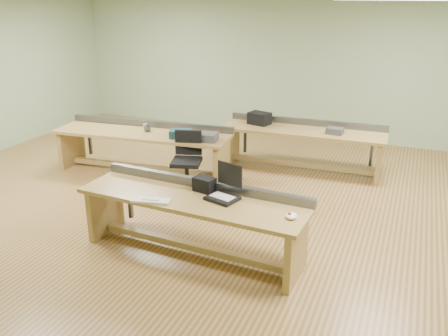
{
  "coord_description": "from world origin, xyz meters",
  "views": [
    {
      "loc": [
        2.68,
        -6.14,
        3.01
      ],
      "look_at": [
        0.4,
        -0.6,
        0.79
      ],
      "focal_mm": 38.0,
      "sensor_mm": 36.0,
      "label": 1
    }
  ],
  "objects_px": {
    "laptop_base": "(222,198)",
    "mug": "(147,129)",
    "parts_bin_grey": "(203,137)",
    "drinks_can": "(145,127)",
    "workbench_back": "(303,140)",
    "camera_bag": "(204,184)",
    "parts_bin_teal": "(181,134)",
    "workbench_front": "(193,212)",
    "task_chair": "(187,169)",
    "workbench_mid": "(143,142)"
  },
  "relations": [
    {
      "from": "camera_bag",
      "to": "mug",
      "type": "distance_m",
      "value": 2.86
    },
    {
      "from": "workbench_mid",
      "to": "parts_bin_teal",
      "type": "bearing_deg",
      "value": -9.24
    },
    {
      "from": "workbench_front",
      "to": "workbench_back",
      "type": "bearing_deg",
      "value": 84.45
    },
    {
      "from": "laptop_base",
      "to": "camera_bag",
      "type": "bearing_deg",
      "value": 168.73
    },
    {
      "from": "workbench_mid",
      "to": "parts_bin_grey",
      "type": "relative_size",
      "value": 6.96
    },
    {
      "from": "workbench_front",
      "to": "workbench_mid",
      "type": "height_order",
      "value": "same"
    },
    {
      "from": "drinks_can",
      "to": "workbench_mid",
      "type": "bearing_deg",
      "value": -124.31
    },
    {
      "from": "workbench_back",
      "to": "parts_bin_teal",
      "type": "relative_size",
      "value": 8.05
    },
    {
      "from": "laptop_base",
      "to": "camera_bag",
      "type": "distance_m",
      "value": 0.35
    },
    {
      "from": "workbench_front",
      "to": "laptop_base",
      "type": "relative_size",
      "value": 8.12
    },
    {
      "from": "parts_bin_grey",
      "to": "workbench_mid",
      "type": "bearing_deg",
      "value": 176.6
    },
    {
      "from": "laptop_base",
      "to": "workbench_mid",
      "type": "bearing_deg",
      "value": 154.32
    },
    {
      "from": "workbench_mid",
      "to": "parts_bin_grey",
      "type": "distance_m",
      "value": 1.22
    },
    {
      "from": "workbench_back",
      "to": "mug",
      "type": "relative_size",
      "value": 23.54
    },
    {
      "from": "task_chair",
      "to": "drinks_can",
      "type": "distance_m",
      "value": 1.24
    },
    {
      "from": "workbench_mid",
      "to": "mug",
      "type": "xyz_separation_m",
      "value": [
        0.07,
        0.03,
        0.24
      ]
    },
    {
      "from": "workbench_mid",
      "to": "drinks_can",
      "type": "distance_m",
      "value": 0.26
    },
    {
      "from": "task_chair",
      "to": "parts_bin_teal",
      "type": "xyz_separation_m",
      "value": [
        -0.3,
        0.39,
        0.46
      ]
    },
    {
      "from": "workbench_back",
      "to": "parts_bin_teal",
      "type": "xyz_separation_m",
      "value": [
        -1.78,
        -1.26,
        0.26
      ]
    },
    {
      "from": "workbench_front",
      "to": "drinks_can",
      "type": "height_order",
      "value": "drinks_can"
    },
    {
      "from": "parts_bin_teal",
      "to": "mug",
      "type": "bearing_deg",
      "value": 172.77
    },
    {
      "from": "task_chair",
      "to": "workbench_back",
      "type": "bearing_deg",
      "value": 31.98
    },
    {
      "from": "workbench_front",
      "to": "camera_bag",
      "type": "bearing_deg",
      "value": 77.92
    },
    {
      "from": "task_chair",
      "to": "parts_bin_teal",
      "type": "bearing_deg",
      "value": 111.46
    },
    {
      "from": "workbench_back",
      "to": "mug",
      "type": "bearing_deg",
      "value": -156.87
    },
    {
      "from": "workbench_front",
      "to": "mug",
      "type": "xyz_separation_m",
      "value": [
        -1.96,
        2.23,
        0.24
      ]
    },
    {
      "from": "laptop_base",
      "to": "mug",
      "type": "relative_size",
      "value": 2.86
    },
    {
      "from": "drinks_can",
      "to": "workbench_back",
      "type": "bearing_deg",
      "value": 24.72
    },
    {
      "from": "camera_bag",
      "to": "drinks_can",
      "type": "xyz_separation_m",
      "value": [
        -2.06,
        2.04,
        -0.02
      ]
    },
    {
      "from": "task_chair",
      "to": "mug",
      "type": "xyz_separation_m",
      "value": [
        -1.0,
        0.48,
        0.45
      ]
    },
    {
      "from": "workbench_mid",
      "to": "workbench_back",
      "type": "bearing_deg",
      "value": 20.12
    },
    {
      "from": "workbench_front",
      "to": "workbench_mid",
      "type": "relative_size",
      "value": 0.9
    },
    {
      "from": "parts_bin_grey",
      "to": "drinks_can",
      "type": "relative_size",
      "value": 3.39
    },
    {
      "from": "workbench_mid",
      "to": "task_chair",
      "type": "xyz_separation_m",
      "value": [
        1.07,
        -0.44,
        -0.21
      ]
    },
    {
      "from": "camera_bag",
      "to": "workbench_front",
      "type": "bearing_deg",
      "value": -93.84
    },
    {
      "from": "laptop_base",
      "to": "drinks_can",
      "type": "xyz_separation_m",
      "value": [
        -2.36,
        2.19,
        0.05
      ]
    },
    {
      "from": "camera_bag",
      "to": "parts_bin_grey",
      "type": "relative_size",
      "value": 0.56
    },
    {
      "from": "workbench_front",
      "to": "camera_bag",
      "type": "relative_size",
      "value": 11.07
    },
    {
      "from": "task_chair",
      "to": "parts_bin_teal",
      "type": "relative_size",
      "value": 2.67
    },
    {
      "from": "parts_bin_grey",
      "to": "drinks_can",
      "type": "distance_m",
      "value": 1.17
    },
    {
      "from": "mug",
      "to": "workbench_mid",
      "type": "bearing_deg",
      "value": -154.36
    },
    {
      "from": "laptop_base",
      "to": "parts_bin_grey",
      "type": "relative_size",
      "value": 0.77
    },
    {
      "from": "workbench_mid",
      "to": "mug",
      "type": "height_order",
      "value": "workbench_mid"
    },
    {
      "from": "workbench_front",
      "to": "mug",
      "type": "bearing_deg",
      "value": 134.44
    },
    {
      "from": "parts_bin_grey",
      "to": "drinks_can",
      "type": "height_order",
      "value": "drinks_can"
    },
    {
      "from": "laptop_base",
      "to": "mug",
      "type": "height_order",
      "value": "mug"
    },
    {
      "from": "camera_bag",
      "to": "parts_bin_grey",
      "type": "bearing_deg",
      "value": 126.4
    },
    {
      "from": "workbench_front",
      "to": "drinks_can",
      "type": "xyz_separation_m",
      "value": [
        -2.0,
        2.24,
        0.26
      ]
    },
    {
      "from": "laptop_base",
      "to": "mug",
      "type": "xyz_separation_m",
      "value": [
        -2.32,
        2.18,
        0.03
      ]
    },
    {
      "from": "workbench_front",
      "to": "workbench_mid",
      "type": "distance_m",
      "value": 3.0
    }
  ]
}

